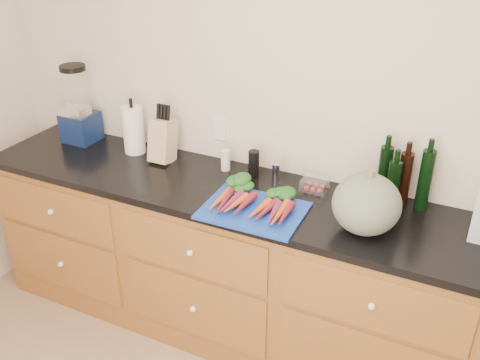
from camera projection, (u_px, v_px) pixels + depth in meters
The scene contains 14 objects.
wall_back at pixel (327, 114), 2.70m from camera, with size 4.10×0.05×2.60m, color beige.
cabinets at pixel (296, 284), 2.84m from camera, with size 3.60×0.64×0.90m.
countertop at pixel (301, 208), 2.62m from camera, with size 3.64×0.62×0.04m, color black.
cutting_board at pixel (253, 211), 2.55m from camera, with size 0.48×0.36×0.01m, color #143AA6.
carrots at pixel (258, 200), 2.58m from camera, with size 0.42×0.31×0.06m.
squash at pixel (367, 204), 2.35m from camera, with size 0.30×0.30×0.27m, color #566151.
blender_appliance at pixel (78, 109), 3.21m from camera, with size 0.19×0.19×0.47m.
paper_towel at pixel (134, 130), 3.09m from camera, with size 0.12×0.12×0.28m, color white.
knife_block at pixel (163, 140), 3.00m from camera, with size 0.12×0.12×0.24m, color tan.
grinder_salt at pixel (226, 160), 2.92m from camera, with size 0.05×0.05×0.12m, color silver.
grinder_pepper at pixel (254, 164), 2.85m from camera, with size 0.06×0.06×0.15m, color black.
canister_chrome at pixel (276, 172), 2.81m from camera, with size 0.04×0.04×0.10m, color silver.
tomato_box at pixel (315, 185), 2.73m from camera, with size 0.13×0.10×0.06m, color white.
bottles at pixel (402, 179), 2.55m from camera, with size 0.25×0.13×0.31m.
Camera 1 is at (0.71, -0.86, 2.27)m, focal length 40.00 mm.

